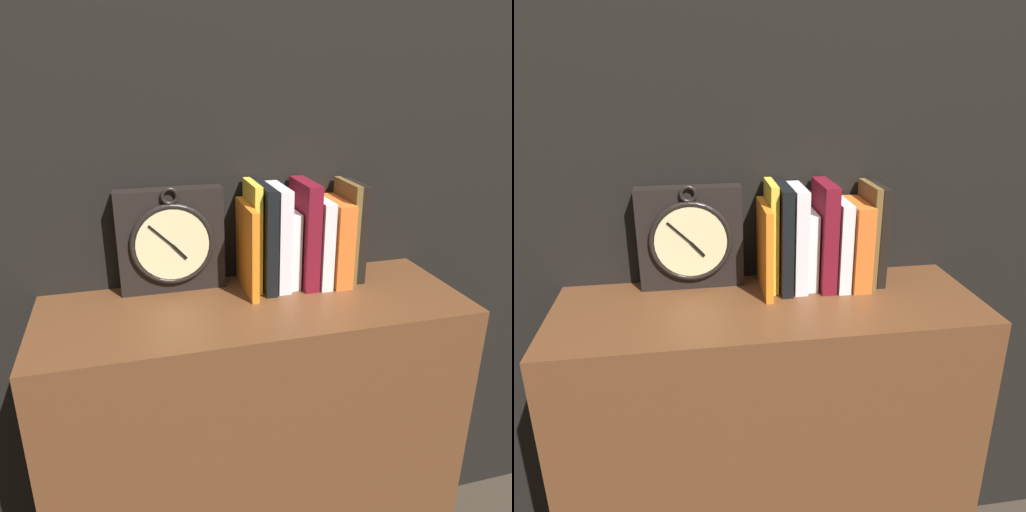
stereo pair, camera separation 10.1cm
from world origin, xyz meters
TOP-DOWN VIEW (x-y plane):
  - wall_back at (0.00, 0.18)m, footprint 6.00×0.05m
  - bookshelf at (0.00, 0.00)m, footprint 0.90×0.32m
  - clock at (-0.16, 0.12)m, footprint 0.23×0.06m
  - book_slot0_orange at (0.00, 0.07)m, footprint 0.02×0.15m
  - book_slot1_yellow at (0.02, 0.09)m, footprint 0.02×0.11m
  - book_slot2_black at (0.04, 0.08)m, footprint 0.02×0.13m
  - book_slot3_white at (0.07, 0.09)m, footprint 0.03×0.12m
  - book_slot4_white at (0.10, 0.09)m, footprint 0.02×0.11m
  - book_slot5_maroon at (0.13, 0.08)m, footprint 0.03×0.13m
  - book_slot6_white at (0.17, 0.08)m, footprint 0.03×0.13m
  - book_slot7_orange at (0.21, 0.08)m, footprint 0.04×0.14m
  - book_slot8_brown at (0.24, 0.09)m, footprint 0.01×0.12m
  - book_slot9_black at (0.26, 0.09)m, footprint 0.02×0.11m

SIDE VIEW (x-z plane):
  - bookshelf at x=0.00m, z-range 0.00..0.84m
  - book_slot4_white at x=0.10m, z-range 0.84..1.02m
  - book_slot7_orange at x=0.21m, z-range 0.84..1.04m
  - book_slot0_orange at x=0.00m, z-range 0.84..1.04m
  - book_slot6_white at x=0.17m, z-range 0.84..1.04m
  - book_slot9_black at x=0.26m, z-range 0.84..1.07m
  - clock at x=-0.16m, z-range 0.84..1.08m
  - book_slot3_white at x=0.07m, z-range 0.84..1.07m
  - book_slot8_brown at x=0.24m, z-range 0.84..1.07m
  - book_slot2_black at x=0.04m, z-range 0.84..1.08m
  - book_slot5_maroon at x=0.13m, z-range 0.84..1.08m
  - book_slot1_yellow at x=0.02m, z-range 0.84..1.08m
  - wall_back at x=0.00m, z-range 0.00..2.60m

